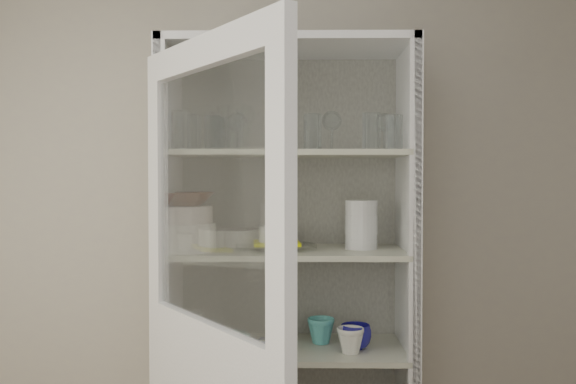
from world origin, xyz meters
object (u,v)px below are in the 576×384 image
at_px(plate_stack_front, 185,237).
at_px(mug_blue, 356,337).
at_px(mug_teal, 321,331).
at_px(terracotta_bowl, 185,199).
at_px(grey_bowl_stack, 361,224).
at_px(teal_jar, 284,330).
at_px(goblet_1, 237,130).
at_px(pantry_cabinet, 288,323).
at_px(mug_white, 350,341).
at_px(goblet_3, 384,131).
at_px(goblet_2, 332,129).
at_px(yellow_trivet, 277,243).
at_px(white_canister, 189,329).
at_px(measuring_cups, 204,346).
at_px(cream_bowl, 185,214).
at_px(glass_platter, 277,247).
at_px(plate_stack_back, 235,237).
at_px(goblet_0, 216,132).
at_px(white_ramekin, 277,234).

relative_size(plate_stack_front, mug_blue, 1.94).
bearing_deg(mug_teal, terracotta_bowl, -172.62).
bearing_deg(grey_bowl_stack, teal_jar, 172.08).
bearing_deg(mug_teal, goblet_1, 162.32).
height_order(pantry_cabinet, mug_white, pantry_cabinet).
bearing_deg(goblet_3, goblet_2, -169.21).
relative_size(goblet_1, goblet_3, 1.04).
bearing_deg(yellow_trivet, teal_jar, 65.22).
xyz_separation_m(goblet_1, terracotta_bowl, (-0.19, -0.20, -0.29)).
distance_m(goblet_2, white_canister, 1.02).
height_order(teal_jar, measuring_cups, teal_jar).
xyz_separation_m(cream_bowl, glass_platter, (0.36, 0.06, -0.14)).
height_order(teal_jar, white_canister, white_canister).
xyz_separation_m(goblet_3, yellow_trivet, (-0.46, -0.13, -0.47)).
bearing_deg(plate_stack_back, mug_teal, -13.90).
bearing_deg(white_canister, plate_stack_front, -90.00).
distance_m(grey_bowl_stack, teal_jar, 0.55).
relative_size(goblet_2, terracotta_bowl, 0.84).
distance_m(goblet_3, grey_bowl_stack, 0.42).
height_order(mug_blue, teal_jar, teal_jar).
bearing_deg(goblet_3, goblet_1, 179.43).
bearing_deg(cream_bowl, plate_stack_back, 47.74).
bearing_deg(white_canister, goblet_1, 32.58).
relative_size(mug_teal, mug_white, 1.05).
relative_size(terracotta_bowl, mug_teal, 1.96).
bearing_deg(goblet_3, teal_jar, -171.06).
xyz_separation_m(cream_bowl, grey_bowl_stack, (0.71, 0.08, -0.05)).
bearing_deg(mug_teal, glass_platter, -169.14).
height_order(goblet_0, white_ramekin, goblet_0).
distance_m(goblet_0, mug_teal, 0.95).
bearing_deg(teal_jar, goblet_3, 8.94).
bearing_deg(teal_jar, white_ramekin, -114.78).
relative_size(goblet_1, measuring_cups, 2.02).
height_order(plate_stack_back, yellow_trivet, plate_stack_back).
xyz_separation_m(glass_platter, teal_jar, (0.03, 0.06, -0.36)).
distance_m(plate_stack_front, white_ramekin, 0.37).
height_order(white_ramekin, mug_white, white_ramekin).
relative_size(goblet_0, mug_blue, 1.39).
height_order(plate_stack_back, white_ramekin, white_ramekin).
distance_m(goblet_2, mug_blue, 0.86).
xyz_separation_m(goblet_0, grey_bowl_stack, (0.61, -0.11, -0.39)).
distance_m(pantry_cabinet, goblet_2, 0.84).
bearing_deg(pantry_cabinet, white_ramekin, -121.52).
height_order(goblet_2, measuring_cups, goblet_2).
bearing_deg(goblet_1, measuring_cups, -119.16).
relative_size(goblet_0, goblet_1, 0.93).
xyz_separation_m(goblet_3, mug_white, (-0.16, -0.23, -0.84)).
bearing_deg(goblet_0, mug_white, -21.90).
bearing_deg(glass_platter, white_canister, 177.41).
xyz_separation_m(goblet_1, mug_teal, (0.36, -0.09, -0.84)).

